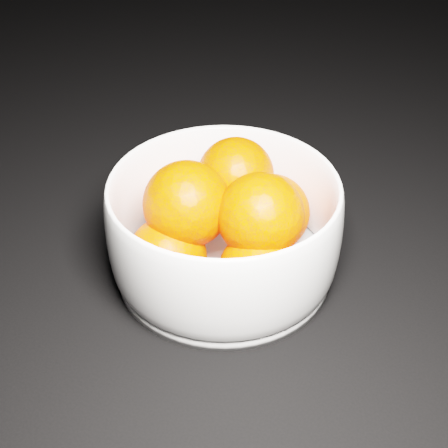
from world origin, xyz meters
The scene contains 2 objects.
bowl centered at (0.14, 0.25, 0.05)m, with size 0.20×0.20×0.10m.
orange_pile centered at (0.14, 0.25, 0.06)m, with size 0.17×0.17×0.11m.
Camera 1 is at (0.35, -0.12, 0.39)m, focal length 50.00 mm.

